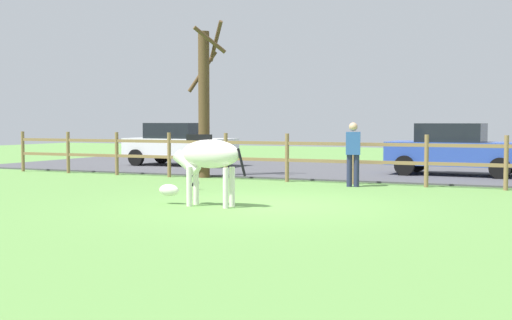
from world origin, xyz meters
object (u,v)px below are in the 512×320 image
Objects in this scene: bare_tree at (204,100)px; parked_car_white at (179,144)px; crow_on_grass at (195,184)px; parked_car_blue at (455,149)px; visitor_near_fence at (353,151)px; zebra at (207,159)px.

parked_car_white is (-3.13, 3.78, -1.47)m from bare_tree.
parked_car_blue reaches higher than crow_on_grass.
parked_car_blue is at bearing 66.14° from visitor_near_fence.
parked_car_white is at bearing 123.40° from zebra.
bare_tree is 2.82× the size of visitor_near_fence.
bare_tree reaches higher than parked_car_white.
bare_tree is 5.12m from parked_car_white.
zebra is at bearing -106.77° from visitor_near_fence.
bare_tree is 6.98m from zebra.
zebra is 1.18× the size of visitor_near_fence.
bare_tree is at bearing 114.88° from crow_on_grass.
parked_car_blue is (5.22, 6.63, 0.72)m from crow_on_grass.
zebra is at bearing -61.04° from bare_tree.
bare_tree is 7.67m from parked_car_blue.
bare_tree is 2.39× the size of zebra.
visitor_near_fence is (3.31, 2.30, 0.78)m from crow_on_grass.
parked_car_white reaches higher than crow_on_grass.
bare_tree is at bearing -153.50° from parked_car_blue.
parked_car_white is at bearing 129.60° from bare_tree.
visitor_near_fence is (4.82, -0.96, -1.41)m from bare_tree.
parked_car_blue is 4.73m from visitor_near_fence.
bare_tree is 4.21m from crow_on_grass.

